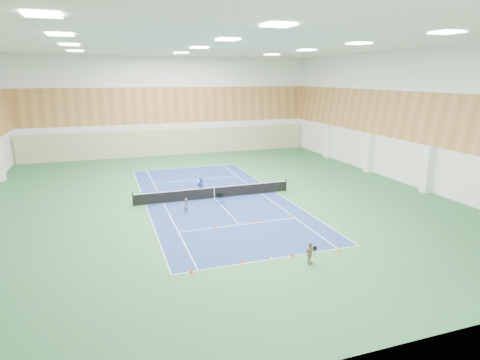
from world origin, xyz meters
name	(u,v)px	position (x,y,z in m)	size (l,w,h in m)	color
ground	(214,198)	(0.00, 0.00, 0.00)	(40.00, 40.00, 0.00)	#2B653B
room_shell	(213,124)	(0.00, 0.00, 6.00)	(36.00, 40.00, 12.00)	white
wood_cladding	(213,98)	(0.00, 0.00, 8.00)	(36.00, 40.00, 8.00)	#BC7C45
ceiling_light_grid	(212,44)	(0.00, 0.00, 11.92)	(21.40, 25.40, 0.06)	white
court_surface	(214,198)	(0.00, 0.00, 0.01)	(10.97, 23.77, 0.01)	navy
tennis_balls_scatter	(214,198)	(0.00, 0.00, 0.05)	(10.57, 22.77, 0.07)	#CCEE28
tennis_net	(214,192)	(0.00, 0.00, 0.55)	(12.80, 0.10, 1.10)	black
back_curtain	(173,142)	(0.00, 19.75, 1.60)	(35.40, 0.16, 3.20)	#C6B793
coach	(201,188)	(-0.96, 0.60, 0.83)	(0.61, 0.40, 1.66)	navy
child_court	(187,206)	(-2.86, -2.93, 0.57)	(0.55, 0.43, 1.14)	gray
child_apron	(310,253)	(1.63, -13.03, 0.61)	(0.71, 0.30, 1.22)	tan
ball_cart	(220,199)	(0.08, -1.53, 0.41)	(0.48, 0.48, 0.83)	black
cone_svc_a	(181,227)	(-3.87, -5.84, 0.10)	(0.18, 0.18, 0.19)	orange
cone_svc_b	(215,227)	(-1.76, -6.53, 0.12)	(0.21, 0.21, 0.24)	#FF470D
cone_svc_c	(256,221)	(1.23, -6.27, 0.10)	(0.19, 0.19, 0.21)	#E25F0B
cone_svc_d	(292,215)	(4.05, -6.02, 0.10)	(0.18, 0.18, 0.20)	#F8560D
cone_base_a	(192,271)	(-4.48, -12.01, 0.12)	(0.22, 0.22, 0.24)	#DB410B
cone_base_b	(242,261)	(-1.68, -11.78, 0.10)	(0.19, 0.19, 0.21)	#F44E0C
cone_base_c	(292,254)	(1.22, -11.87, 0.12)	(0.21, 0.21, 0.23)	#DB5B0B
cone_base_d	(339,250)	(3.97, -12.21, 0.10)	(0.19, 0.19, 0.21)	orange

